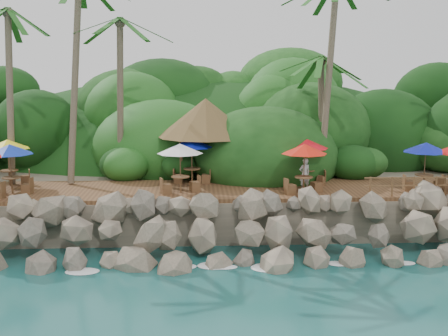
{
  "coord_description": "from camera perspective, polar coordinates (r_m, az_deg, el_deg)",
  "views": [
    {
      "loc": [
        -1.41,
        -21.75,
        8.22
      ],
      "look_at": [
        0.0,
        6.0,
        3.4
      ],
      "focal_mm": 43.17,
      "sensor_mm": 36.0,
      "label": 1
    }
  ],
  "objects": [
    {
      "name": "jungle_foliage",
      "position": [
        37.69,
        -0.7,
        -2.76
      ],
      "size": [
        44.0,
        16.0,
        12.0
      ],
      "primitive_type": null,
      "color": "#143811",
      "rests_on": "ground"
    },
    {
      "name": "jungle_hill",
      "position": [
        46.02,
        -1.11,
        -0.45
      ],
      "size": [
        44.8,
        28.0,
        15.4
      ],
      "primitive_type": "ellipsoid",
      "color": "#143811",
      "rests_on": "ground"
    },
    {
      "name": "railing",
      "position": [
        28.5,
        21.55,
        -1.6
      ],
      "size": [
        7.2,
        0.1,
        1.0
      ],
      "color": "brown",
      "rests_on": "terrace"
    },
    {
      "name": "seawall",
      "position": [
        24.82,
        0.47,
        -6.71
      ],
      "size": [
        29.0,
        4.0,
        2.3
      ],
      "primitive_type": null,
      "color": "gray",
      "rests_on": "ground"
    },
    {
      "name": "ground",
      "position": [
        23.3,
        0.76,
        -10.82
      ],
      "size": [
        140.0,
        140.0,
        0.0
      ],
      "primitive_type": "plane",
      "color": "#19514F",
      "rests_on": "ground"
    },
    {
      "name": "waiter",
      "position": [
        28.15,
        8.53,
        -0.66
      ],
      "size": [
        0.71,
        0.59,
        1.69
      ],
      "primitive_type": "imported",
      "rotation": [
        0.0,
        0.0,
        3.48
      ],
      "color": "white",
      "rests_on": "terrace"
    },
    {
      "name": "palms",
      "position": [
        30.71,
        0.54,
        16.5
      ],
      "size": [
        33.61,
        7.27,
        12.51
      ],
      "color": "brown",
      "rests_on": "ground"
    },
    {
      "name": "foam_line",
      "position": [
        23.57,
        0.72,
        -10.5
      ],
      "size": [
        25.2,
        0.8,
        0.06
      ],
      "color": "white",
      "rests_on": "ground"
    },
    {
      "name": "land_base",
      "position": [
        38.45,
        -0.76,
        -0.91
      ],
      "size": [
        32.0,
        25.2,
        2.1
      ],
      "primitive_type": "cube",
      "color": "gray",
      "rests_on": "ground"
    },
    {
      "name": "terrace",
      "position": [
        28.43,
        0.0,
        -2.38
      ],
      "size": [
        26.0,
        5.0,
        0.2
      ],
      "primitive_type": "cube",
      "color": "brown",
      "rests_on": "land_base"
    },
    {
      "name": "palapa",
      "position": [
        31.09,
        -1.96,
        5.35
      ],
      "size": [
        5.59,
        5.59,
        4.6
      ],
      "color": "brown",
      "rests_on": "ground"
    },
    {
      "name": "dining_clusters",
      "position": [
        27.62,
        -1.69,
        1.86
      ],
      "size": [
        25.85,
        5.36,
        2.51
      ],
      "color": "brown",
      "rests_on": "terrace"
    }
  ]
}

